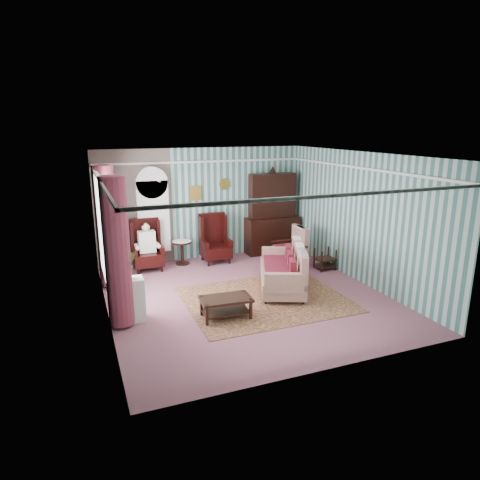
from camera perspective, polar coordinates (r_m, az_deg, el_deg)
name	(u,v)px	position (r m, az deg, el deg)	size (l,w,h in m)	color
floor	(246,296)	(8.98, 0.78, -7.50)	(6.00, 6.00, 0.00)	#8D5263
room_shell	(213,202)	(8.37, -3.56, 5.14)	(5.53, 6.02, 2.91)	#386762
bookcase	(153,221)	(10.92, -11.48, 2.44)	(0.80, 0.28, 2.24)	silver
dresser_hutch	(273,211)	(11.78, 4.38, 3.89)	(1.50, 0.56, 2.36)	black
wingback_left	(147,245)	(10.62, -12.30, -0.71)	(0.76, 0.80, 1.25)	black
wingback_right	(215,239)	(11.01, -3.30, 0.18)	(0.76, 0.80, 1.25)	black
seated_woman	(147,247)	(10.63, -12.29, -0.89)	(0.44, 0.40, 1.18)	beige
round_side_table	(182,253)	(11.02, -7.72, -1.69)	(0.50, 0.50, 0.60)	black
nest_table	(325,259)	(10.73, 11.26, -2.47)	(0.45, 0.38, 0.54)	black
plant_stand	(129,300)	(8.01, -14.62, -7.77)	(0.55, 0.35, 0.80)	silver
rug	(265,299)	(8.83, 3.34, -7.87)	(3.20, 2.60, 0.01)	#471719
sofa	(282,268)	(9.29, 5.61, -3.69)	(1.99, 0.93, 0.94)	#B6B08D
floral_armchair	(289,246)	(10.82, 6.55, -0.85)	(0.82, 0.71, 1.00)	#BFAF94
coffee_table	(226,308)	(7.96, -1.90, -9.00)	(0.94, 0.54, 0.39)	black
potted_plant_a	(123,271)	(7.66, -15.28, -4.02)	(0.37, 0.32, 0.42)	#204B17
potted_plant_b	(128,265)	(7.85, -14.74, -3.24)	(0.27, 0.22, 0.49)	#16491A
potted_plant_c	(124,267)	(7.82, -15.26, -3.54)	(0.24, 0.24, 0.44)	#215119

